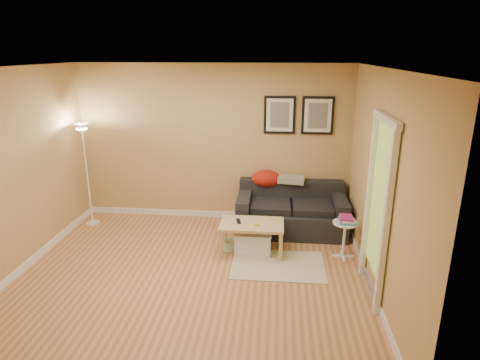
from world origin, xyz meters
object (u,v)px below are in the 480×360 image
at_px(storage_bin, 253,241).
at_px(side_table, 344,240).
at_px(sofa, 291,209).
at_px(floor_lamp, 87,178).
at_px(coffee_table, 252,237).
at_px(book_stack, 347,219).

relative_size(storage_bin, side_table, 1.01).
xyz_separation_m(sofa, side_table, (0.71, -0.82, -0.11)).
distance_m(storage_bin, floor_lamp, 2.92).
relative_size(side_table, floor_lamp, 0.31).
xyz_separation_m(storage_bin, floor_lamp, (-2.75, 0.75, 0.64)).
height_order(coffee_table, storage_bin, coffee_table).
xyz_separation_m(coffee_table, book_stack, (1.31, -0.01, 0.34)).
relative_size(storage_bin, floor_lamp, 0.31).
bearing_deg(floor_lamp, storage_bin, -15.24).
bearing_deg(side_table, floor_lamp, 169.01).
xyz_separation_m(storage_bin, side_table, (1.27, -0.03, 0.10)).
relative_size(coffee_table, floor_lamp, 0.53).
bearing_deg(side_table, storage_bin, 178.55).
relative_size(sofa, storage_bin, 3.22).
distance_m(coffee_table, side_table, 1.29).
distance_m(storage_bin, side_table, 1.28).
distance_m(coffee_table, book_stack, 1.35).
xyz_separation_m(coffee_table, side_table, (1.29, -0.03, 0.04)).
distance_m(side_table, book_stack, 0.30).
height_order(storage_bin, side_table, side_table).
relative_size(coffee_table, storage_bin, 1.70).
distance_m(coffee_table, storage_bin, 0.07).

